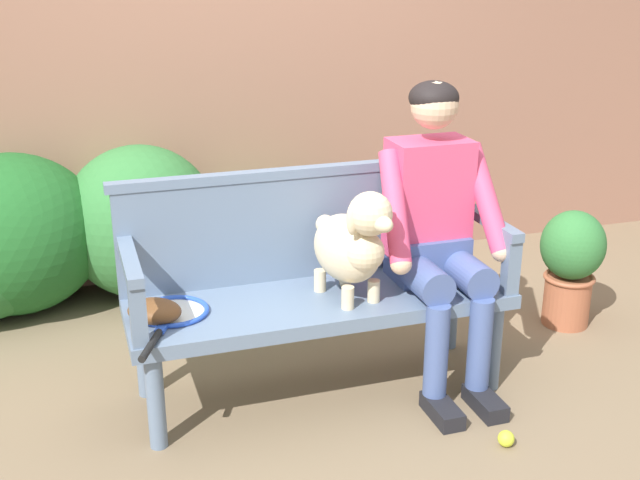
{
  "coord_description": "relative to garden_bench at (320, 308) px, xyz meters",
  "views": [
    {
      "loc": [
        -0.96,
        -2.97,
        1.85
      ],
      "look_at": [
        0.0,
        0.0,
        0.71
      ],
      "focal_mm": 45.3,
      "sensor_mm": 36.0,
      "label": 1
    }
  ],
  "objects": [
    {
      "name": "ground_plane",
      "position": [
        0.0,
        0.0,
        -0.4
      ],
      "size": [
        40.0,
        40.0,
        0.0
      ],
      "primitive_type": "plane",
      "color": "#7A664C"
    },
    {
      "name": "hedge_bush_far_left",
      "position": [
        -1.27,
        1.31,
        0.03
      ],
      "size": [
        0.94,
        0.84,
        0.86
      ],
      "primitive_type": "ellipsoid",
      "color": "#1E5B23",
      "rests_on": "ground"
    },
    {
      "name": "bench_armrest_right_end",
      "position": [
        0.77,
        -0.09,
        0.26
      ],
      "size": [
        0.06,
        0.53,
        0.28
      ],
      "color": "slate",
      "rests_on": "garden_bench"
    },
    {
      "name": "tennis_racket",
      "position": [
        -0.63,
        -0.01,
        0.07
      ],
      "size": [
        0.38,
        0.58,
        0.03
      ],
      "color": "blue",
      "rests_on": "garden_bench"
    },
    {
      "name": "tennis_ball",
      "position": [
        0.57,
        -0.63,
        -0.37
      ],
      "size": [
        0.07,
        0.07,
        0.07
      ],
      "primitive_type": "sphere",
      "color": "#CCDB33",
      "rests_on": "ground"
    },
    {
      "name": "person_seated",
      "position": [
        0.52,
        -0.02,
        0.33
      ],
      "size": [
        0.56,
        0.67,
        1.33
      ],
      "color": "black",
      "rests_on": "ground"
    },
    {
      "name": "bench_armrest_left_end",
      "position": [
        -0.77,
        -0.09,
        0.26
      ],
      "size": [
        0.06,
        0.53,
        0.28
      ],
      "color": "slate",
      "rests_on": "garden_bench"
    },
    {
      "name": "hedge_bush_far_right",
      "position": [
        -0.61,
        1.33,
        0.02
      ],
      "size": [
        0.84,
        0.81,
        0.85
      ],
      "primitive_type": "ellipsoid",
      "color": "#337538",
      "rests_on": "ground"
    },
    {
      "name": "brick_garden_fence",
      "position": [
        0.0,
        1.68,
        0.73
      ],
      "size": [
        8.0,
        0.3,
        2.27
      ],
      "primitive_type": "cube",
      "color": "#936651",
      "rests_on": "ground"
    },
    {
      "name": "garden_bench",
      "position": [
        0.0,
        0.0,
        0.0
      ],
      "size": [
        1.62,
        0.53,
        0.46
      ],
      "color": "slate",
      "rests_on": "ground"
    },
    {
      "name": "potted_plant",
      "position": [
        1.42,
        0.25,
        -0.05
      ],
      "size": [
        0.32,
        0.32,
        0.61
      ],
      "color": "#A85B3D",
      "rests_on": "ground"
    },
    {
      "name": "dog_on_bench",
      "position": [
        0.12,
        -0.08,
        0.31
      ],
      "size": [
        0.32,
        0.5,
        0.5
      ],
      "color": "beige",
      "rests_on": "garden_bench"
    },
    {
      "name": "bench_backrest",
      "position": [
        0.0,
        0.24,
        0.31
      ],
      "size": [
        1.66,
        0.06,
        0.5
      ],
      "color": "slate",
      "rests_on": "garden_bench"
    },
    {
      "name": "baseball_glove",
      "position": [
        -0.69,
        -0.04,
        0.11
      ],
      "size": [
        0.28,
        0.27,
        0.09
      ],
      "primitive_type": "ellipsoid",
      "rotation": [
        0.0,
        0.0,
        -0.62
      ],
      "color": "brown",
      "rests_on": "garden_bench"
    },
    {
      "name": "hedge_bush_mid_left",
      "position": [
        0.06,
        1.28,
        -0.1
      ],
      "size": [
        1.1,
        0.75,
        0.61
      ],
      "primitive_type": "ellipsoid",
      "color": "#337538",
      "rests_on": "ground"
    }
  ]
}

